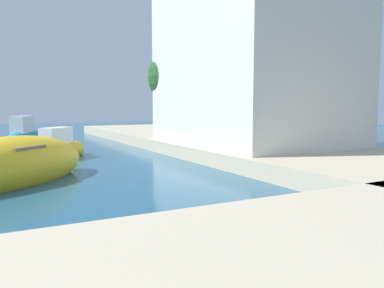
% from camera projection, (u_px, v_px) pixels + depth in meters
% --- Properties ---
extents(quay_promenade, '(44.00, 32.00, 0.50)m').
position_uv_depth(quay_promenade, '(41.00, 214.00, 6.32)').
color(quay_promenade, beige).
rests_on(quay_promenade, ground).
extents(moored_boat_1, '(4.98, 4.68, 1.58)m').
position_uv_depth(moored_boat_1, '(11.00, 167.00, 9.94)').
color(moored_boat_1, gold).
rests_on(moored_boat_1, ground).
extents(moored_boat_9, '(2.62, 3.19, 1.66)m').
position_uv_depth(moored_boat_9, '(25.00, 135.00, 20.83)').
color(moored_boat_9, teal).
rests_on(moored_boat_9, ground).
extents(moored_boat_10, '(2.83, 2.85, 1.38)m').
position_uv_depth(moored_boat_10, '(60.00, 149.00, 14.87)').
color(moored_boat_10, gold).
rests_on(moored_boat_10, ground).
extents(waterfront_building_main, '(5.69, 7.91, 8.81)m').
position_uv_depth(waterfront_building_main, '(252.00, 30.00, 15.28)').
color(waterfront_building_main, silver).
rests_on(waterfront_building_main, quay_promenade).
extents(quayside_tree, '(2.70, 2.70, 4.14)m').
position_uv_depth(quayside_tree, '(177.00, 77.00, 17.93)').
color(quayside_tree, brown).
rests_on(quayside_tree, quay_promenade).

